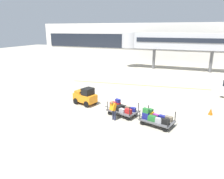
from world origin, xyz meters
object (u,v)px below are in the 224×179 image
object	(u,v)px
baggage_handler	(113,109)
baggage_tug	(85,96)
baggage_cart_middle	(156,118)
baggage_cart_lead	(122,109)
safety_cone_near	(211,112)

from	to	relation	value
baggage_handler	baggage_tug	bearing A→B (deg)	147.18
baggage_tug	baggage_handler	distance (m)	4.33
baggage_tug	baggage_handler	xyz separation A→B (m)	(3.64, -2.35, 0.11)
baggage_tug	baggage_cart_middle	bearing A→B (deg)	-16.67
baggage_cart_middle	baggage_handler	world-z (taller)	baggage_handler
baggage_cart_lead	safety_cone_near	bearing A→B (deg)	21.43
baggage_handler	safety_cone_near	world-z (taller)	baggage_handler
baggage_handler	safety_cone_near	size ratio (longest dim) A/B	2.84
baggage_tug	baggage_cart_lead	bearing A→B (deg)	-16.55
baggage_cart_lead	baggage_handler	bearing A→B (deg)	-102.21
baggage_tug	safety_cone_near	bearing A→B (deg)	7.90
baggage_tug	baggage_cart_middle	world-z (taller)	baggage_tug
baggage_cart_lead	baggage_cart_middle	xyz separation A→B (m)	(2.91, -0.88, 0.00)
baggage_cart_lead	safety_cone_near	world-z (taller)	baggage_cart_lead
baggage_cart_middle	safety_cone_near	xyz separation A→B (m)	(3.78, 3.51, -0.25)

